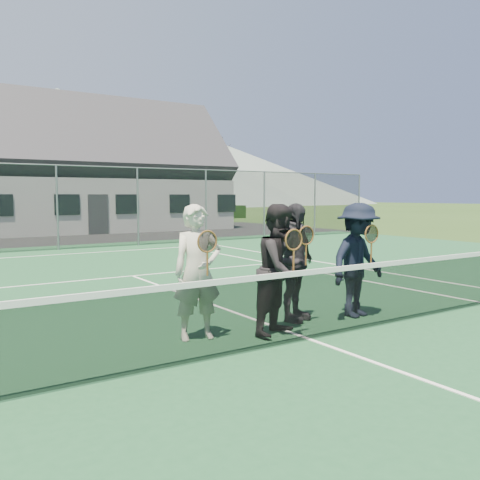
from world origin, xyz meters
The scene contains 15 objects.
ground centered at (0.00, 20.00, 0.00)m, with size 220.00×220.00×0.00m, color #264117.
court_surface centered at (0.00, 0.00, 0.01)m, with size 30.00×30.00×0.02m, color #1C4C2B.
hill_centre centered at (20.00, 95.00, 11.00)m, with size 120.00×120.00×22.00m, color slate.
hill_east centered at (55.00, 95.00, 7.00)m, with size 90.00×90.00×14.00m, color slate.
court_markings centered at (0.00, 0.00, 0.02)m, with size 11.03×23.83×0.01m.
tennis_net centered at (0.00, 0.00, 0.54)m, with size 11.68×0.08×1.10m.
perimeter_fence centered at (0.00, 13.50, 1.52)m, with size 30.07×0.07×3.02m.
clubhouse centered at (4.00, 24.00, 3.99)m, with size 15.60×8.20×7.70m.
tree_c centered at (2.00, 33.00, 5.79)m, with size 3.20×3.20×7.77m.
tree_d centered at (12.00, 33.00, 5.79)m, with size 3.20×3.20×7.77m.
tree_e centered at (18.00, 33.00, 5.79)m, with size 3.20×3.20×7.77m.
player_a centered at (-1.22, 0.86, 0.92)m, with size 0.73×0.56×1.80m.
player_b centered at (-0.13, 0.46, 0.92)m, with size 1.06×0.96×1.80m.
player_c centered at (0.48, 0.93, 0.92)m, with size 1.14×0.81×1.80m.
player_d centered at (1.50, 0.60, 0.92)m, with size 1.25×0.84×1.80m.
Camera 1 is at (-4.39, -5.02, 1.93)m, focal length 38.00 mm.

